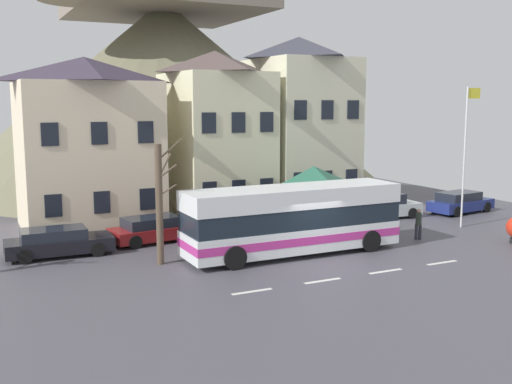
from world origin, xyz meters
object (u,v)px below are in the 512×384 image
parked_car_01 (382,206)px  parked_car_03 (460,202)px  transit_bus (293,220)px  pedestrian_00 (384,218)px  parked_car_00 (155,229)px  townhouse_00 (87,144)px  townhouse_01 (216,135)px  bus_shelter (313,177)px  townhouse_02 (298,124)px  flagpole (466,147)px  hilltop_castle (164,81)px  parked_car_02 (58,242)px  bare_tree_00 (160,202)px  public_bench (318,213)px  pedestrian_01 (418,223)px

parked_car_01 → parked_car_03: 5.53m
transit_bus → pedestrian_00: (6.08, 1.25, -0.64)m
parked_car_00 → townhouse_00: bearing=106.5°
townhouse_01 → bus_shelter: (2.93, -6.28, -1.95)m
townhouse_02 → transit_bus: size_ratio=1.07×
bus_shelter → flagpole: bearing=-17.9°
bus_shelter → flagpole: (7.99, -2.59, 1.46)m
hilltop_castle → flagpole: hilltop_castle is taller
parked_car_01 → parked_car_02: bearing=-175.6°
townhouse_02 → bare_tree_00: 15.24m
townhouse_00 → hilltop_castle: 20.23m
townhouse_02 → hilltop_castle: hilltop_castle is taller
public_bench → townhouse_00: bearing=161.1°
parked_car_00 → parked_car_01: bearing=-7.4°
pedestrian_00 → townhouse_00: bearing=146.3°
parked_car_02 → townhouse_01: bearing=30.8°
bus_shelter → pedestrian_00: bus_shelter is taller
bus_shelter → parked_car_01: bus_shelter is taller
parked_car_03 → parked_car_00: bearing=170.2°
townhouse_01 → bare_tree_00: bearing=-124.7°
public_bench → pedestrian_00: bearing=-76.8°
parked_car_03 → townhouse_01: bearing=150.6°
townhouse_00 → bus_shelter: bearing=-31.3°
townhouse_00 → bare_tree_00: 9.32m
flagpole → parked_car_03: bearing=46.8°
townhouse_00 → parked_car_03: townhouse_00 is taller
hilltop_castle → pedestrian_01: (4.26, -27.45, -7.72)m
townhouse_02 → pedestrian_01: 11.32m
parked_car_03 → pedestrian_00: 8.91m
bare_tree_00 → flagpole: bearing=0.5°
townhouse_02 → hilltop_castle: bearing=100.8°
parked_car_03 → flagpole: size_ratio=0.60×
parked_car_02 → hilltop_castle: bearing=62.9°
transit_bus → townhouse_02: bearing=58.8°
parked_car_01 → pedestrian_00: bearing=-124.2°
transit_bus → townhouse_00: bearing=124.9°
townhouse_00 → hilltop_castle: bearing=60.3°
parked_car_01 → bare_tree_00: bearing=-162.3°
transit_bus → bare_tree_00: (-5.84, 0.97, 1.09)m
townhouse_00 → bus_shelter: townhouse_00 is taller
public_bench → townhouse_02: bearing=75.8°
townhouse_02 → pedestrian_01: townhouse_02 is taller
pedestrian_01 → bare_tree_00: bare_tree_00 is taller
parked_car_02 → parked_car_01: bearing=3.7°
townhouse_00 → transit_bus: townhouse_00 is taller
flagpole → bus_shelter: bearing=162.1°
transit_bus → parked_car_01: bearing=29.7°
townhouse_02 → hilltop_castle: size_ratio=0.29×
parked_car_02 → flagpole: (20.85, -3.19, 3.75)m
pedestrian_01 → townhouse_01: bearing=123.1°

